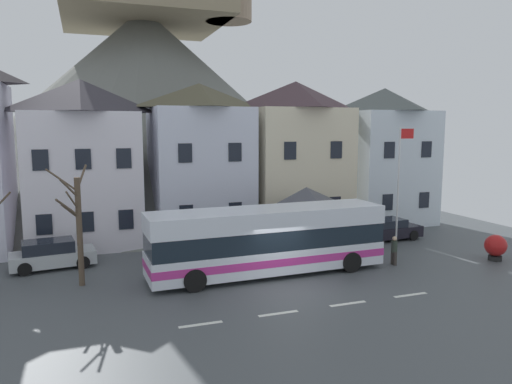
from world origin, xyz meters
TOP-DOWN VIEW (x-y plane):
  - ground_plane at (0.00, -0.00)m, footprint 40.00×60.00m
  - townhouse_01 at (-8.19, 11.80)m, footprint 6.30×5.66m
  - townhouse_02 at (-1.18, 11.63)m, footprint 5.98×5.31m
  - townhouse_03 at (5.50, 11.79)m, footprint 6.45×5.64m
  - townhouse_04 at (12.65, 11.92)m, footprint 6.03×5.90m
  - hilltop_castle at (-2.30, 28.82)m, footprint 40.54×40.54m
  - transit_bus at (-0.08, 2.56)m, footprint 11.54×3.00m
  - bus_shelter at (3.92, 6.69)m, footprint 3.60×3.60m
  - parked_car_00 at (9.37, 6.64)m, footprint 4.60×2.06m
  - parked_car_01 at (-9.88, 7.10)m, footprint 4.16×2.23m
  - pedestrian_00 at (6.27, 3.63)m, footprint 0.35×0.35m
  - pedestrian_01 at (6.55, 1.79)m, footprint 0.31×0.39m
  - public_bench at (5.85, 8.29)m, footprint 1.50×0.48m
  - flagpole at (8.77, 4.57)m, footprint 0.95×0.10m
  - harbour_buoy at (12.08, 0.67)m, footprint 1.13×1.13m
  - bare_tree_00 at (-8.53, 3.74)m, footprint 1.69×1.91m

SIDE VIEW (x-z plane):
  - ground_plane at x=0.00m, z-range -0.06..0.00m
  - public_bench at x=5.85m, z-range 0.03..0.90m
  - parked_car_00 at x=9.37m, z-range -0.01..1.31m
  - parked_car_01 at x=-9.88m, z-range -0.02..1.39m
  - harbour_buoy at x=12.08m, z-range 0.07..1.45m
  - pedestrian_01 at x=6.55m, z-range 0.02..1.51m
  - pedestrian_00 at x=6.27m, z-range 0.14..1.71m
  - transit_bus at x=-0.08m, z-range 0.02..3.19m
  - bare_tree_00 at x=-8.53m, z-range 0.05..5.39m
  - bus_shelter at x=3.92m, z-range 1.18..4.72m
  - flagpole at x=8.77m, z-range 0.56..7.54m
  - townhouse_02 at x=-1.18m, z-range 0.00..9.71m
  - townhouse_01 at x=-8.19m, z-range 0.00..9.76m
  - townhouse_04 at x=12.65m, z-range 0.00..9.80m
  - townhouse_03 at x=5.50m, z-range 0.00..10.05m
  - hilltop_castle at x=-2.30m, z-range -3.48..22.29m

